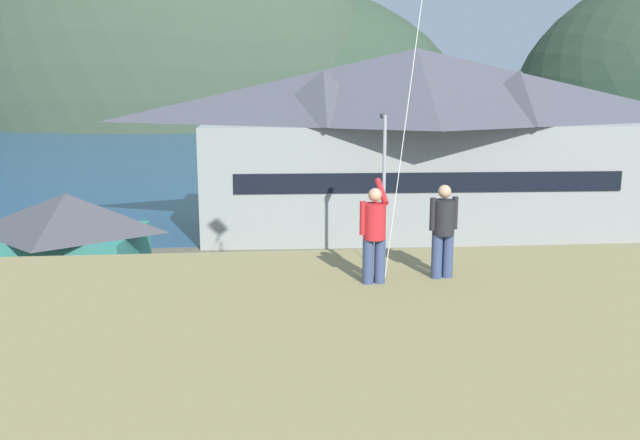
% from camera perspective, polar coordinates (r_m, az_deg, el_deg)
% --- Properties ---
extents(ground_plane, '(600.00, 600.00, 0.00)m').
position_cam_1_polar(ground_plane, '(24.11, 2.85, -12.30)').
color(ground_plane, '#66604C').
extents(parking_lot_pad, '(40.00, 20.00, 0.10)m').
position_cam_1_polar(parking_lot_pad, '(28.68, 1.47, -8.12)').
color(parking_lot_pad, slate).
rests_on(parking_lot_pad, ground).
extents(bay_water, '(360.00, 84.00, 0.03)m').
position_cam_1_polar(bay_water, '(82.41, -2.88, 5.09)').
color(bay_water, navy).
rests_on(bay_water, ground).
extents(far_hill_east_peak, '(80.01, 50.46, 75.71)m').
position_cam_1_polar(far_hill_east_peak, '(137.37, -11.03, 7.64)').
color(far_hill_east_peak, '#3D4C38').
rests_on(far_hill_east_peak, ground).
extents(far_hill_center_saddle, '(86.67, 54.37, 54.01)m').
position_cam_1_polar(far_hill_center_saddle, '(142.62, -5.91, 7.95)').
color(far_hill_center_saddle, '#334733').
rests_on(far_hill_center_saddle, ground).
extents(harbor_lodge, '(27.31, 11.46, 11.05)m').
position_cam_1_polar(harbor_lodge, '(44.50, 7.56, 6.68)').
color(harbor_lodge, '#999E99').
rests_on(harbor_lodge, ground).
extents(storage_shed_near_lot, '(6.67, 5.84, 4.83)m').
position_cam_1_polar(storage_shed_near_lot, '(31.91, -19.24, -2.11)').
color(storage_shed_near_lot, '#338475').
rests_on(storage_shed_near_lot, ground).
extents(storage_shed_waterside, '(4.90, 4.84, 4.38)m').
position_cam_1_polar(storage_shed_waterside, '(43.96, 3.07, 1.98)').
color(storage_shed_waterside, '#338475').
rests_on(storage_shed_waterside, ground).
extents(wharf_dock, '(3.20, 12.52, 0.70)m').
position_cam_1_polar(wharf_dock, '(56.32, -1.47, 2.22)').
color(wharf_dock, '#70604C').
rests_on(wharf_dock, ground).
extents(moored_boat_wharfside, '(2.44, 6.16, 2.16)m').
position_cam_1_polar(moored_boat_wharfside, '(52.83, -4.79, 1.94)').
color(moored_boat_wharfside, '#A8A399').
rests_on(moored_boat_wharfside, ground).
extents(parked_car_mid_row_near, '(4.34, 2.33, 1.82)m').
position_cam_1_polar(parked_car_mid_row_near, '(24.87, -6.18, -8.93)').
color(parked_car_mid_row_near, red).
rests_on(parked_car_mid_row_near, parking_lot_pad).
extents(parked_car_mid_row_center, '(4.30, 2.26, 1.82)m').
position_cam_1_polar(parked_car_mid_row_center, '(31.09, 14.54, -4.94)').
color(parked_car_mid_row_center, black).
rests_on(parked_car_mid_row_center, parking_lot_pad).
extents(parked_car_front_row_red, '(4.20, 2.07, 1.82)m').
position_cam_1_polar(parked_car_front_row_red, '(29.56, -6.67, -5.51)').
color(parked_car_front_row_red, slate).
rests_on(parked_car_front_row_red, parking_lot_pad).
extents(parked_car_mid_row_far, '(4.26, 2.18, 1.82)m').
position_cam_1_polar(parked_car_mid_row_far, '(23.81, 10.18, -10.03)').
color(parked_car_mid_row_far, red).
rests_on(parked_car_mid_row_far, parking_lot_pad).
extents(parking_light_pole, '(0.24, 0.78, 7.74)m').
position_cam_1_polar(parking_light_pole, '(33.27, 5.07, 2.61)').
color(parking_light_pole, '#ADADB2').
rests_on(parking_light_pole, parking_lot_pad).
extents(person_kite_flyer, '(0.52, 0.69, 1.86)m').
position_cam_1_polar(person_kite_flyer, '(12.85, 4.32, -0.93)').
color(person_kite_flyer, '#384770').
rests_on(person_kite_flyer, grassy_hill_foreground).
extents(person_companion, '(0.54, 0.40, 1.74)m').
position_cam_1_polar(person_companion, '(13.35, 9.74, -0.65)').
color(person_companion, '#384770').
rests_on(person_companion, grassy_hill_foreground).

